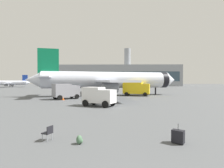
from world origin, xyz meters
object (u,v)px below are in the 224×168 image
traveller_backpack (80,140)px  gate_chair (48,132)px  safety_cone_near (60,95)px  cargo_van (99,96)px  rolling_suitcase (178,136)px  airplane_taxiing (9,83)px  fuel_truck (136,88)px  safety_cone_mid (63,98)px  safety_cone_far (86,92)px  airplane_at_gate (108,80)px  service_truck (66,91)px

traveller_backpack → gate_chair: size_ratio=0.56×
safety_cone_near → cargo_van: bearing=-53.8°
safety_cone_near → rolling_suitcase: (14.92, -26.92, -0.02)m
rolling_suitcase → traveller_backpack: 5.45m
airplane_taxiing → traveller_backpack: (57.51, -88.20, -2.15)m
cargo_van → traveller_backpack: bearing=-88.8°
fuel_truck → cargo_van: (-7.13, -16.84, -0.32)m
fuel_truck → gate_chair: size_ratio=7.46×
safety_cone_mid → safety_cone_far: safety_cone_far is taller
safety_cone_far → safety_cone_mid: bearing=-96.3°
airplane_at_gate → rolling_suitcase: airplane_at_gate is taller
airplane_at_gate → rolling_suitcase: size_ratio=32.14×
service_truck → rolling_suitcase: 26.94m
airplane_at_gate → safety_cone_near: (-9.79, -4.78, -3.24)m
traveller_backpack → safety_cone_near: bearing=109.3°
cargo_van → safety_cone_mid: size_ratio=7.51×
airplane_taxiing → safety_cone_near: airplane_taxiing is taller
safety_cone_mid → rolling_suitcase: 25.53m
service_truck → fuel_truck: size_ratio=0.80×
service_truck → gate_chair: (5.50, -23.31, -1.11)m
safety_cone_far → traveller_backpack: (5.84, -36.95, -0.17)m
traveller_backpack → gate_chair: gate_chair is taller
safety_cone_near → safety_cone_far: (3.63, 9.86, -0.01)m
airplane_taxiing → service_truck: airplane_taxiing is taller
safety_cone_near → traveller_backpack: bearing=-70.7°
safety_cone_near → gate_chair: (7.56, -26.59, 0.08)m
cargo_van → gate_chair: cargo_van is taller
airplane_at_gate → gate_chair: bearing=-94.1°
airplane_at_gate → safety_cone_mid: size_ratio=54.95×
safety_cone_mid → airplane_taxiing: bearing=127.2°
traveller_backpack → rolling_suitcase: bearing=1.9°
airplane_at_gate → fuel_truck: bearing=-4.3°
airplane_taxiing → cargo_van: 93.27m
safety_cone_mid → gate_chair: 22.40m
service_truck → safety_cone_near: bearing=122.0°
airplane_taxiing → safety_cone_mid: (50.04, -65.99, -2.06)m
airplane_at_gate → safety_cone_far: size_ratio=43.66×
airplane_at_gate → service_truck: airplane_at_gate is taller
safety_cone_far → airplane_at_gate: bearing=-39.5°
fuel_truck → safety_cone_far: fuel_truck is taller
fuel_truck → traveller_backpack: (-6.84, -31.39, -1.54)m
airplane_taxiing → gate_chair: airplane_taxiing is taller
cargo_van → safety_cone_far: 23.10m
fuel_truck → cargo_van: size_ratio=1.33×
service_truck → rolling_suitcase: bearing=-61.4°
cargo_van → safety_cone_near: cargo_van is taller
airplane_at_gate → safety_cone_near: size_ratio=42.23×
fuel_truck → safety_cone_near: fuel_truck is taller
fuel_truck → rolling_suitcase: 31.27m
safety_cone_far → traveller_backpack: 37.41m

